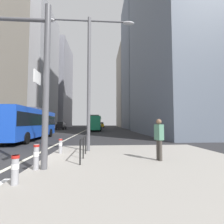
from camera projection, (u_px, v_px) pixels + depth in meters
The scene contains 18 objects.
ground_plane at pixel (79, 133), 27.46m from camera, with size 160.00×160.00×0.00m, color #28282B.
median_island at pixel (146, 163), 6.92m from camera, with size 9.00×10.00×0.15m, color gray.
lane_centre_line at pixel (85, 131), 37.41m from camera, with size 0.20×80.00×0.01m, color beige.
office_tower_left_mid at pixel (31, 68), 46.20m from camera, with size 10.88×16.94×34.01m, color #9E9EA3.
office_tower_left_far at pixel (54, 86), 68.31m from camera, with size 12.33×18.71×34.00m, color gray.
office_tower_right_mid at pixel (144, 63), 51.33m from camera, with size 12.41×16.42×40.83m, color slate.
office_tower_right_far at pixel (131, 89), 74.41m from camera, with size 11.36×19.06×34.31m, color gray.
city_bus_blue_oncoming at pixel (29, 122), 17.12m from camera, with size 2.92×11.17×3.40m.
city_bus_red_receding at pixel (95, 122), 37.25m from camera, with size 2.82×11.43×3.40m.
car_oncoming_mid at pixel (61, 126), 43.49m from camera, with size 2.06×4.44×1.94m.
car_receding_near at pixel (101, 125), 58.41m from camera, with size 2.18×4.66×1.94m.
car_receding_far at pixel (97, 125), 66.75m from camera, with size 2.16×4.10×1.94m.
street_lamp_post at pixel (89, 64), 9.84m from camera, with size 5.50×0.32×8.00m.
bollard_left at pixel (15, 168), 4.34m from camera, with size 0.20×0.20×0.76m.
bollard_right at pixel (36, 156), 5.72m from camera, with size 0.20×0.20×0.86m.
bollard_back at pixel (60, 145), 8.80m from camera, with size 0.20×0.20×0.76m.
pedestrian_railing at pixel (85, 142), 8.06m from camera, with size 0.06×3.42×0.98m.
pedestrian_waiting at pixel (159, 137), 7.16m from camera, with size 0.34×0.43×1.78m.
Camera 1 is at (3.59, -7.94, 1.77)m, focal length 26.48 mm.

